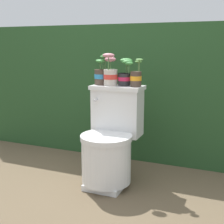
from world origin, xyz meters
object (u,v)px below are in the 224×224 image
Objects in this scene: toilet at (110,142)px; potted_plant_middle at (125,74)px; potted_plant_midleft at (110,73)px; potted_plant_left at (101,74)px; potted_plant_midright at (136,77)px.

potted_plant_middle is (0.05, 0.17, 0.51)m from toilet.
potted_plant_midleft reaches higher than toilet.
potted_plant_midleft is (-0.06, 0.14, 0.51)m from toilet.
potted_plant_left is 1.15× the size of potted_plant_middle.
toilet is 0.54m from potted_plant_left.
potted_plant_midleft is 1.18× the size of potted_plant_midright.
toilet is at bearing -106.89° from potted_plant_middle.
potted_plant_midright is at bearing -13.00° from potted_plant_middle.
toilet is 3.55× the size of potted_plant_middle.
potted_plant_left is 0.10m from potted_plant_midleft.
potted_plant_middle is (0.11, 0.04, -0.00)m from potted_plant_midleft.
potted_plant_midright is at bearing -2.20° from potted_plant_left.
potted_plant_midright is at bearing 44.55° from toilet.
potted_plant_midleft is at bearing -176.43° from potted_plant_midright.
potted_plant_middle reaches higher than toilet.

